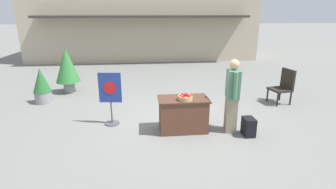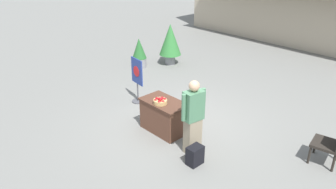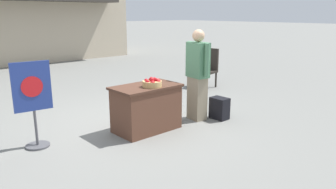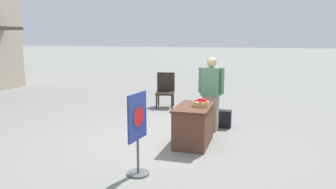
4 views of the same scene
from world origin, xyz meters
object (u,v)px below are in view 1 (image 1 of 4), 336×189
patio_chair (283,85)px  potted_plant_far_right (42,85)px  person_visitor (232,96)px  potted_plant_near_right (67,67)px  apple_basket (185,97)px  backpack (249,127)px  display_table (183,114)px  poster_board (111,97)px

patio_chair → potted_plant_far_right: bearing=-16.9°
person_visitor → patio_chair: person_visitor is taller
person_visitor → potted_plant_near_right: 5.86m
apple_basket → patio_chair: patio_chair is taller
apple_basket → potted_plant_near_right: (-3.49, 3.64, 0.05)m
backpack → potted_plant_near_right: size_ratio=0.27×
potted_plant_far_right → potted_plant_near_right: bearing=64.2°
display_table → patio_chair: (3.37, 1.61, 0.17)m
apple_basket → poster_board: 1.87m
apple_basket → person_visitor: 1.08m
person_visitor → backpack: size_ratio=4.08×
potted_plant_near_right → potted_plant_far_right: size_ratio=1.41×
poster_board → person_visitor: bearing=83.4°
display_table → potted_plant_near_right: (-3.46, 3.50, 0.51)m
person_visitor → apple_basket: bearing=7.2°
display_table → apple_basket: bearing=-79.5°
potted_plant_near_right → poster_board: bearing=-59.4°
backpack → poster_board: size_ratio=0.32×
person_visitor → patio_chair: size_ratio=1.62×
apple_basket → person_visitor: bearing=-1.6°
backpack → patio_chair: 2.84m
display_table → person_visitor: (1.10, -0.17, 0.48)m
display_table → apple_basket: (0.03, -0.14, 0.46)m
display_table → potted_plant_far_right: bearing=148.7°
poster_board → potted_plant_near_right: (-1.75, 2.96, 0.20)m
apple_basket → potted_plant_far_right: bearing=147.4°
display_table → poster_board: (-1.71, 0.54, 0.31)m
display_table → person_visitor: bearing=-8.7°
display_table → person_visitor: 1.21m
potted_plant_near_right → potted_plant_far_right: 1.25m
person_visitor → potted_plant_far_right: (-5.09, 2.59, -0.32)m
display_table → potted_plant_near_right: bearing=134.7°
display_table → patio_chair: patio_chair is taller
apple_basket → person_visitor: person_visitor is taller
backpack → patio_chair: (1.93, 2.06, 0.36)m
poster_board → potted_plant_near_right: bearing=-142.0°
potted_plant_far_right → backpack: bearing=-27.9°
backpack → potted_plant_far_right: bearing=152.1°
poster_board → potted_plant_far_right: poster_board is taller
display_table → patio_chair: size_ratio=1.10×
poster_board → potted_plant_far_right: size_ratio=1.21×
patio_chair → poster_board: bearing=1.3°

